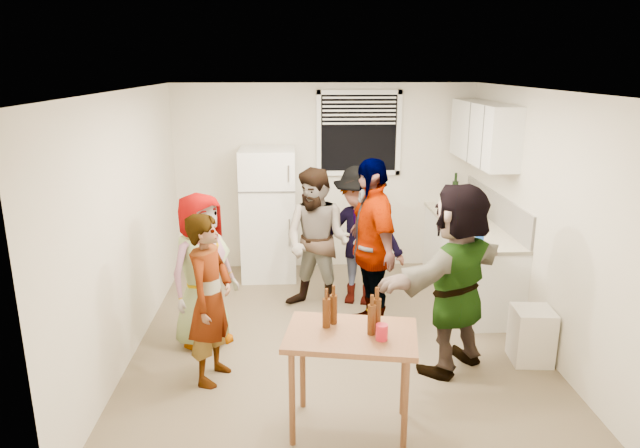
{
  "coord_description": "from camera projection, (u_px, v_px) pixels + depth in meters",
  "views": [
    {
      "loc": [
        -0.42,
        -5.32,
        2.73
      ],
      "look_at": [
        -0.15,
        0.29,
        1.15
      ],
      "focal_mm": 32.0,
      "sensor_mm": 36.0,
      "label": 1
    }
  ],
  "objects": [
    {
      "name": "room",
      "position": [
        336.0,
        339.0,
        5.88
      ],
      "size": [
        4.0,
        4.5,
        2.5
      ],
      "primitive_type": null,
      "color": "silver",
      "rests_on": "ground"
    },
    {
      "name": "window",
      "position": [
        359.0,
        133.0,
        7.52
      ],
      "size": [
        1.12,
        0.1,
        1.06
      ],
      "primitive_type": null,
      "color": "white",
      "rests_on": "room"
    },
    {
      "name": "refrigerator",
      "position": [
        269.0,
        214.0,
        7.42
      ],
      "size": [
        0.7,
        0.7,
        1.7
      ],
      "primitive_type": "cube",
      "color": "white",
      "rests_on": "ground"
    },
    {
      "name": "counter_lower",
      "position": [
        468.0,
        260.0,
        6.94
      ],
      "size": [
        0.6,
        2.2,
        0.86
      ],
      "primitive_type": "cube",
      "color": "white",
      "rests_on": "ground"
    },
    {
      "name": "countertop",
      "position": [
        471.0,
        224.0,
        6.82
      ],
      "size": [
        0.64,
        2.22,
        0.04
      ],
      "primitive_type": "cube",
      "color": "beige",
      "rests_on": "counter_lower"
    },
    {
      "name": "backsplash",
      "position": [
        496.0,
        208.0,
        6.78
      ],
      "size": [
        0.03,
        2.2,
        0.36
      ],
      "primitive_type": "cube",
      "color": "beige",
      "rests_on": "countertop"
    },
    {
      "name": "upper_cabinets",
      "position": [
        483.0,
        133.0,
        6.73
      ],
      "size": [
        0.34,
        1.6,
        0.7
      ],
      "primitive_type": "cube",
      "color": "white",
      "rests_on": "room"
    },
    {
      "name": "kettle",
      "position": [
        467.0,
        222.0,
        6.83
      ],
      "size": [
        0.26,
        0.21,
        0.21
      ],
      "primitive_type": null,
      "rotation": [
        0.0,
        0.0,
        -0.02
      ],
      "color": "silver",
      "rests_on": "countertop"
    },
    {
      "name": "paper_towel",
      "position": [
        471.0,
        224.0,
        6.76
      ],
      "size": [
        0.13,
        0.13,
        0.29
      ],
      "primitive_type": "cylinder",
      "color": "white",
      "rests_on": "countertop"
    },
    {
      "name": "wine_bottle",
      "position": [
        454.0,
        204.0,
        7.71
      ],
      "size": [
        0.08,
        0.08,
        0.32
      ],
      "primitive_type": "cylinder",
      "color": "black",
      "rests_on": "countertop"
    },
    {
      "name": "beer_bottle_counter",
      "position": [
        472.0,
        231.0,
        6.47
      ],
      "size": [
        0.05,
        0.05,
        0.2
      ],
      "primitive_type": "cylinder",
      "color": "#47230C",
      "rests_on": "countertop"
    },
    {
      "name": "blue_cup",
      "position": [
        479.0,
        244.0,
        6.0
      ],
      "size": [
        0.09,
        0.09,
        0.12
      ],
      "primitive_type": "cylinder",
      "color": "blue",
      "rests_on": "countertop"
    },
    {
      "name": "picture_frame",
      "position": [
        480.0,
        210.0,
        7.14
      ],
      "size": [
        0.02,
        0.16,
        0.13
      ],
      "primitive_type": "cube",
      "color": "gold",
      "rests_on": "countertop"
    },
    {
      "name": "trash_bin",
      "position": [
        531.0,
        337.0,
        5.38
      ],
      "size": [
        0.38,
        0.38,
        0.53
      ],
      "primitive_type": "cube",
      "rotation": [
        0.0,
        0.0,
        -0.08
      ],
      "color": "silver",
      "rests_on": "ground"
    },
    {
      "name": "serving_table",
      "position": [
        350.0,
        428.0,
        4.43
      ],
      "size": [
        1.06,
        0.8,
        0.81
      ],
      "primitive_type": null,
      "rotation": [
        0.0,
        0.0,
        -0.18
      ],
      "color": "brown",
      "rests_on": "ground"
    },
    {
      "name": "beer_bottle_table",
      "position": [
        376.0,
        330.0,
        4.25
      ],
      "size": [
        0.07,
        0.07,
        0.25
      ],
      "primitive_type": "cylinder",
      "color": "#47230C",
      "rests_on": "serving_table"
    },
    {
      "name": "red_cup",
      "position": [
        382.0,
        340.0,
        4.11
      ],
      "size": [
        0.09,
        0.09,
        0.12
      ],
      "primitive_type": "cylinder",
      "color": "red",
      "rests_on": "serving_table"
    },
    {
      "name": "guest_grey",
      "position": [
        206.0,
        343.0,
        5.79
      ],
      "size": [
        1.68,
        1.59,
        0.5
      ],
      "primitive_type": "imported",
      "rotation": [
        0.0,
        0.0,
        0.87
      ],
      "color": "#979797",
      "rests_on": "ground"
    },
    {
      "name": "guest_stripe",
      "position": [
        215.0,
        378.0,
        5.15
      ],
      "size": [
        1.63,
        0.99,
        0.37
      ],
      "primitive_type": "imported",
      "rotation": [
        0.0,
        0.0,
        1.27
      ],
      "color": "#141933",
      "rests_on": "ground"
    },
    {
      "name": "guest_back_left",
      "position": [
        317.0,
        309.0,
        6.58
      ],
      "size": [
        1.48,
        1.83,
        0.62
      ],
      "primitive_type": "imported",
      "rotation": [
        0.0,
        0.0,
        -0.49
      ],
      "color": "brown",
      "rests_on": "ground"
    },
    {
      "name": "guest_back_right",
      "position": [
        358.0,
        302.0,
        6.79
      ],
      "size": [
        1.44,
        1.85,
        0.61
      ],
      "primitive_type": "imported",
      "rotation": [
        0.0,
        0.0,
        -0.26
      ],
      "color": "#3A3B3F",
      "rests_on": "ground"
    },
    {
      "name": "guest_black",
      "position": [
        369.0,
        329.0,
        6.09
      ],
      "size": [
        2.03,
        1.44,
        0.45
      ],
      "primitive_type": "imported",
      "rotation": [
        0.0,
        0.0,
        -1.36
      ],
      "color": "black",
      "rests_on": "ground"
    },
    {
      "name": "guest_orange",
      "position": [
        450.0,
        366.0,
        5.34
      ],
      "size": [
        2.37,
        2.39,
        0.52
      ],
      "primitive_type": "imported",
      "rotation": [
        0.0,
        0.0,
        3.82
      ],
      "color": "#DF7A43",
      "rests_on": "ground"
    }
  ]
}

